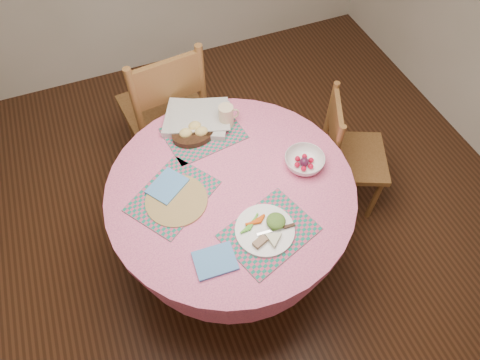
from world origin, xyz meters
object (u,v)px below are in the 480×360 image
object	(u,v)px
chair_right	(347,153)
latte_mug	(227,116)
fruit_bowl	(304,161)
chair_back	(166,108)
wicker_trivet	(177,200)
bread_bowl	(193,133)
dining_table	(231,207)
dinner_plate	(267,230)

from	to	relation	value
chair_right	latte_mug	xyz separation A→B (m)	(-0.69, 0.23, 0.37)
fruit_bowl	latte_mug	bearing A→B (deg)	123.23
chair_back	wicker_trivet	size ratio (longest dim) A/B	3.52
chair_back	bread_bowl	bearing A→B (deg)	89.91
chair_right	chair_back	distance (m)	1.17
latte_mug	fruit_bowl	distance (m)	0.49
wicker_trivet	fruit_bowl	bearing A→B (deg)	-2.69
dining_table	wicker_trivet	world-z (taller)	wicker_trivet
dining_table	chair_back	bearing A→B (deg)	98.04
dinner_plate	bread_bowl	bearing A→B (deg)	100.79
latte_mug	chair_back	bearing A→B (deg)	118.76
bread_bowl	wicker_trivet	bearing A→B (deg)	-119.65
chair_back	dinner_plate	distance (m)	1.18
bread_bowl	fruit_bowl	bearing A→B (deg)	-40.42
chair_right	fruit_bowl	distance (m)	0.57
latte_mug	fruit_bowl	size ratio (longest dim) A/B	0.53
wicker_trivet	latte_mug	size ratio (longest dim) A/B	2.30
chair_back	wicker_trivet	bearing A→B (deg)	72.95
chair_right	chair_back	world-z (taller)	chair_back
chair_right	bread_bowl	distance (m)	0.97
chair_right	dinner_plate	world-z (taller)	chair_right
latte_mug	bread_bowl	bearing A→B (deg)	-176.06
wicker_trivet	bread_bowl	size ratio (longest dim) A/B	1.30
chair_right	chair_back	size ratio (longest dim) A/B	0.82
fruit_bowl	dining_table	bearing A→B (deg)	177.94
chair_right	fruit_bowl	world-z (taller)	chair_right
wicker_trivet	bread_bowl	bearing A→B (deg)	60.35
dinner_plate	bread_bowl	world-z (taller)	bread_bowl
dinner_plate	chair_back	bearing A→B (deg)	99.06
wicker_trivet	fruit_bowl	world-z (taller)	fruit_bowl
dining_table	dinner_plate	size ratio (longest dim) A/B	4.53
dinner_plate	bread_bowl	distance (m)	0.69
chair_back	latte_mug	distance (m)	0.58
latte_mug	fruit_bowl	xyz separation A→B (m)	(0.27, -0.41, -0.04)
dinner_plate	latte_mug	distance (m)	0.69
chair_right	dinner_plate	size ratio (longest dim) A/B	3.16
dinner_plate	dining_table	bearing A→B (deg)	101.91
dining_table	latte_mug	world-z (taller)	latte_mug
chair_right	dinner_plate	xyz separation A→B (m)	(-0.76, -0.46, 0.32)
chair_right	dinner_plate	bearing A→B (deg)	144.83
fruit_bowl	bread_bowl	bearing A→B (deg)	139.58
dining_table	fruit_bowl	world-z (taller)	fruit_bowl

